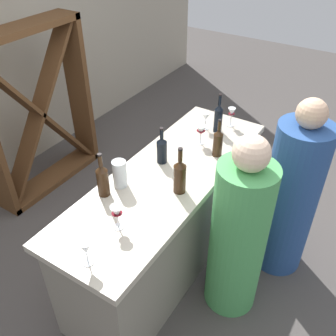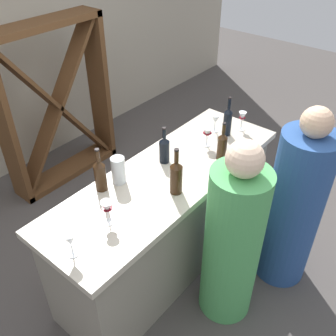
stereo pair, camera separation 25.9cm
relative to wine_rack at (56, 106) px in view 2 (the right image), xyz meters
name	(u,v)px [view 2 (the right image)]	position (x,y,z in m)	size (l,w,h in m)	color
ground_plane	(168,260)	(-0.26, -1.65, -0.82)	(12.00, 12.00, 0.00)	#4C4744
bar_counter	(168,220)	(-0.26, -1.65, -0.35)	(2.01, 0.67, 0.93)	gray
wine_rack	(56,106)	(0.00, 0.00, 0.00)	(1.19, 0.28, 1.63)	brown
wine_bottle_leftmost_amber_brown	(100,174)	(-0.67, -1.41, 0.23)	(0.08, 0.08, 0.32)	#331E0F
wine_bottle_second_left_amber_brown	(176,176)	(-0.38, -1.82, 0.24)	(0.08, 0.08, 0.34)	#331E0F
wine_bottle_center_near_black	(164,149)	(-0.16, -1.53, 0.22)	(0.08, 0.08, 0.29)	black
wine_bottle_second_right_amber_brown	(222,145)	(0.14, -1.84, 0.22)	(0.07, 0.07, 0.30)	#331E0F
wine_bottle_rightmost_near_black	(228,121)	(0.45, -1.68, 0.24)	(0.07, 0.07, 0.34)	black
wine_glass_near_left	(242,117)	(0.60, -1.73, 0.22)	(0.07, 0.07, 0.16)	white
wine_glass_near_center	(70,240)	(-1.16, -1.71, 0.22)	(0.08, 0.08, 0.16)	white
wine_glass_near_right	(107,208)	(-0.86, -1.68, 0.23)	(0.08, 0.08, 0.16)	white
wine_glass_far_left	(207,133)	(0.22, -1.65, 0.22)	(0.08, 0.08, 0.16)	white
wine_glass_far_center	(215,120)	(0.44, -1.57, 0.21)	(0.07, 0.07, 0.15)	white
water_pitcher	(118,170)	(-0.54, -1.45, 0.21)	(0.10, 0.10, 0.20)	silver
person_left_guest	(232,242)	(-0.30, -2.24, -0.16)	(0.40, 0.40, 1.45)	#4CA559
person_center_guest	(294,208)	(0.26, -2.41, -0.14)	(0.50, 0.50, 1.49)	#284C8C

